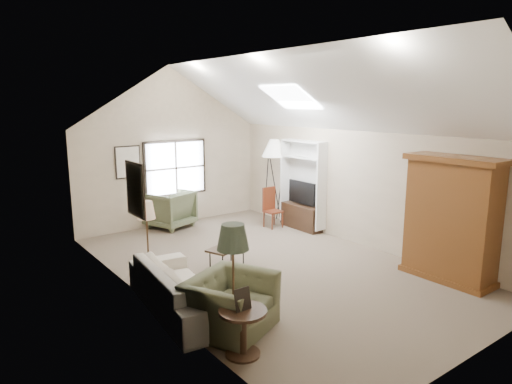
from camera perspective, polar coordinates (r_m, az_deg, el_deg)
room_shell at (r=8.34m, az=1.69°, el=11.84°), size 5.01×8.01×4.00m
window at (r=11.86m, az=-10.02°, el=2.98°), size 1.72×0.08×1.42m
skylight at (r=9.86m, az=4.39°, el=11.79°), size 0.80×1.20×0.52m
wall_art at (r=9.19m, az=-15.33°, el=2.13°), size 1.97×3.71×0.88m
armoire at (r=8.69m, az=23.25°, el=-3.13°), size 0.60×1.50×2.20m
tv_alcove at (r=11.25m, az=5.86°, el=1.10°), size 0.32×1.30×2.10m
media_console at (r=11.42m, az=5.70°, el=-3.11°), size 0.34×1.18×0.60m
tv_panel at (r=11.28m, az=5.76°, el=-0.06°), size 0.05×0.90×0.55m
sofa at (r=7.14m, az=-9.26°, el=-11.70°), size 1.20×2.51×0.71m
armchair_near at (r=6.50m, az=-3.21°, el=-13.73°), size 1.48×1.40×0.76m
armchair_far at (r=11.66m, az=-10.76°, el=-2.11°), size 1.29×1.31×0.93m
coffee_table at (r=8.82m, az=-3.65°, el=-8.10°), size 0.89×0.67×0.40m
bowl at (r=8.75m, az=-3.66°, el=-6.70°), size 0.24×0.24×0.05m
side_table at (r=5.93m, az=-1.66°, el=-17.15°), size 0.67×0.67×0.61m
side_chair at (r=11.43m, az=2.17°, el=-1.98°), size 0.39×0.39×1.01m
tripod_lamp at (r=11.87m, az=2.28°, el=1.46°), size 0.80×0.80×2.21m
dark_lamp at (r=5.84m, az=-2.85°, el=-11.73°), size 0.45×0.45×1.69m
tan_lamp at (r=8.03m, az=-13.38°, el=-6.19°), size 0.33×0.33×1.51m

